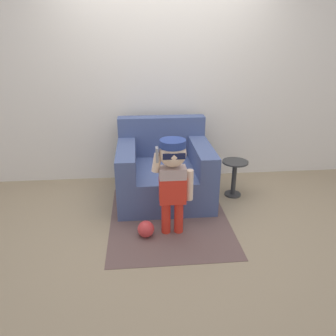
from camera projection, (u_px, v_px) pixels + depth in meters
name	position (u px, v px, depth m)	size (l,w,h in m)	color
ground_plane	(170.00, 205.00, 3.68)	(10.00, 10.00, 0.00)	#998466
wall_back	(163.00, 77.00, 3.98)	(10.00, 0.05, 2.60)	silver
armchair	(164.00, 172.00, 3.78)	(1.04, 1.00, 0.87)	#475684
person_child	(173.00, 173.00, 2.95)	(0.38, 0.29, 0.94)	red
side_table	(234.00, 175.00, 3.82)	(0.30, 0.30, 0.43)	#333333
rug	(169.00, 219.00, 3.40)	(1.21, 1.49, 0.01)	brown
toy_ball	(146.00, 229.00, 3.08)	(0.16, 0.16, 0.16)	#D13838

